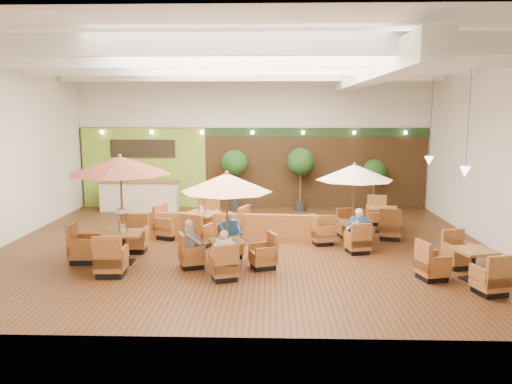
{
  "coord_description": "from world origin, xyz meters",
  "views": [
    {
      "loc": [
        0.73,
        -14.06,
        3.83
      ],
      "look_at": [
        0.3,
        0.5,
        1.5
      ],
      "focal_mm": 35.0,
      "sensor_mm": 36.0,
      "label": 1
    }
  ],
  "objects_px": {
    "diner_4": "(358,227)",
    "table_4": "(461,266)",
    "service_counter": "(140,196)",
    "booth_divider": "(233,227)",
    "topiary_1": "(301,164)",
    "diner_3": "(358,226)",
    "table_3": "(202,225)",
    "table_0": "(118,186)",
    "diner_2": "(191,239)",
    "diner_0": "(224,249)",
    "table_1": "(227,202)",
    "table_2": "(352,186)",
    "diner_1": "(230,230)",
    "table_5": "(383,220)",
    "topiary_2": "(374,173)",
    "topiary_0": "(235,165)"
  },
  "relations": [
    {
      "from": "table_1",
      "to": "table_4",
      "type": "xyz_separation_m",
      "value": [
        5.46,
        -0.75,
        -1.33
      ]
    },
    {
      "from": "table_5",
      "to": "diner_2",
      "type": "distance_m",
      "value": 6.86
    },
    {
      "from": "booth_divider",
      "to": "table_4",
      "type": "relative_size",
      "value": 2.34
    },
    {
      "from": "service_counter",
      "to": "diner_4",
      "type": "distance_m",
      "value": 9.5
    },
    {
      "from": "topiary_1",
      "to": "diner_1",
      "type": "xyz_separation_m",
      "value": [
        -2.23,
        -6.54,
        -1.09
      ]
    },
    {
      "from": "table_1",
      "to": "booth_divider",
      "type": "bearing_deg",
      "value": 71.53
    },
    {
      "from": "table_5",
      "to": "diner_2",
      "type": "xyz_separation_m",
      "value": [
        -5.59,
        -3.96,
        0.37
      ]
    },
    {
      "from": "table_5",
      "to": "diner_1",
      "type": "xyz_separation_m",
      "value": [
        -4.7,
        -3.08,
        0.37
      ]
    },
    {
      "from": "diner_4",
      "to": "diner_0",
      "type": "bearing_deg",
      "value": -167.23
    },
    {
      "from": "diner_3",
      "to": "diner_0",
      "type": "bearing_deg",
      "value": -154.26
    },
    {
      "from": "table_2",
      "to": "table_3",
      "type": "xyz_separation_m",
      "value": [
        -4.44,
        0.57,
        -1.31
      ]
    },
    {
      "from": "diner_4",
      "to": "table_4",
      "type": "bearing_deg",
      "value": -68.29
    },
    {
      "from": "topiary_2",
      "to": "diner_1",
      "type": "height_order",
      "value": "topiary_2"
    },
    {
      "from": "topiary_0",
      "to": "diner_2",
      "type": "height_order",
      "value": "topiary_0"
    },
    {
      "from": "table_5",
      "to": "diner_4",
      "type": "distance_m",
      "value": 2.85
    },
    {
      "from": "diner_0",
      "to": "diner_4",
      "type": "height_order",
      "value": "diner_4"
    },
    {
      "from": "table_0",
      "to": "table_2",
      "type": "bearing_deg",
      "value": 14.4
    },
    {
      "from": "table_3",
      "to": "topiary_1",
      "type": "distance_m",
      "value": 5.76
    },
    {
      "from": "table_4",
      "to": "diner_4",
      "type": "xyz_separation_m",
      "value": [
        -2.0,
        2.17,
        0.39
      ]
    },
    {
      "from": "table_4",
      "to": "table_5",
      "type": "distance_m",
      "value": 4.77
    },
    {
      "from": "table_3",
      "to": "diner_1",
      "type": "height_order",
      "value": "table_3"
    },
    {
      "from": "service_counter",
      "to": "booth_divider",
      "type": "bearing_deg",
      "value": -48.94
    },
    {
      "from": "table_2",
      "to": "topiary_0",
      "type": "bearing_deg",
      "value": 112.88
    },
    {
      "from": "service_counter",
      "to": "topiary_1",
      "type": "distance_m",
      "value": 6.42
    },
    {
      "from": "diner_1",
      "to": "diner_4",
      "type": "height_order",
      "value": "diner_1"
    },
    {
      "from": "table_3",
      "to": "topiary_2",
      "type": "relative_size",
      "value": 1.45
    },
    {
      "from": "table_1",
      "to": "topiary_0",
      "type": "relative_size",
      "value": 1.05
    },
    {
      "from": "topiary_2",
      "to": "diner_3",
      "type": "relative_size",
      "value": 2.51
    },
    {
      "from": "table_0",
      "to": "diner_2",
      "type": "bearing_deg",
      "value": -13.54
    },
    {
      "from": "table_3",
      "to": "diner_1",
      "type": "bearing_deg",
      "value": -40.95
    },
    {
      "from": "topiary_1",
      "to": "diner_3",
      "type": "xyz_separation_m",
      "value": [
        1.23,
        -6.0,
        -1.08
      ]
    },
    {
      "from": "table_1",
      "to": "table_2",
      "type": "distance_m",
      "value": 4.12
    },
    {
      "from": "table_2",
      "to": "table_5",
      "type": "height_order",
      "value": "table_2"
    },
    {
      "from": "table_2",
      "to": "diner_2",
      "type": "xyz_separation_m",
      "value": [
        -4.3,
        -2.3,
        -1.01
      ]
    },
    {
      "from": "table_0",
      "to": "diner_2",
      "type": "distance_m",
      "value": 2.28
    },
    {
      "from": "diner_1",
      "to": "diner_2",
      "type": "distance_m",
      "value": 1.25
    },
    {
      "from": "booth_divider",
      "to": "topiary_0",
      "type": "bearing_deg",
      "value": 97.07
    },
    {
      "from": "service_counter",
      "to": "topiary_1",
      "type": "bearing_deg",
      "value": 1.82
    },
    {
      "from": "service_counter",
      "to": "topiary_2",
      "type": "height_order",
      "value": "topiary_2"
    },
    {
      "from": "table_5",
      "to": "diner_1",
      "type": "height_order",
      "value": "diner_1"
    },
    {
      "from": "table_2",
      "to": "diner_4",
      "type": "height_order",
      "value": "table_2"
    },
    {
      "from": "topiary_2",
      "to": "diner_0",
      "type": "height_order",
      "value": "topiary_2"
    },
    {
      "from": "diner_2",
      "to": "table_1",
      "type": "bearing_deg",
      "value": 79.91
    },
    {
      "from": "diner_3",
      "to": "diner_4",
      "type": "xyz_separation_m",
      "value": [
        0.0,
        -0.0,
        -0.03
      ]
    },
    {
      "from": "topiary_0",
      "to": "diner_3",
      "type": "relative_size",
      "value": 2.96
    },
    {
      "from": "service_counter",
      "to": "diner_1",
      "type": "height_order",
      "value": "diner_1"
    },
    {
      "from": "table_2",
      "to": "table_0",
      "type": "bearing_deg",
      "value": -175.74
    },
    {
      "from": "booth_divider",
      "to": "table_5",
      "type": "height_order",
      "value": "table_5"
    },
    {
      "from": "table_0",
      "to": "diner_3",
      "type": "bearing_deg",
      "value": 6.63
    },
    {
      "from": "service_counter",
      "to": "topiary_0",
      "type": "relative_size",
      "value": 1.25
    }
  ]
}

